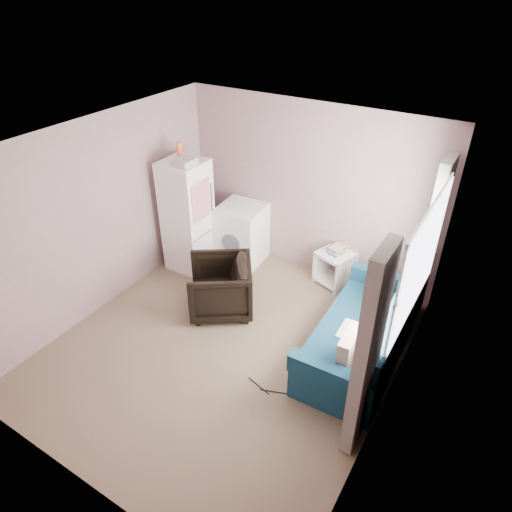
{
  "coord_description": "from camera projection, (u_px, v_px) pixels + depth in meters",
  "views": [
    {
      "loc": [
        2.45,
        -3.31,
        3.94
      ],
      "look_at": [
        0.05,
        0.6,
        1.0
      ],
      "focal_mm": 32.0,
      "sensor_mm": 36.0,
      "label": 1
    }
  ],
  "objects": [
    {
      "name": "room",
      "position": [
        225.0,
        261.0,
        4.9
      ],
      "size": [
        3.84,
        4.24,
        2.54
      ],
      "color": "#816B54",
      "rests_on": "ground"
    },
    {
      "name": "armchair",
      "position": [
        220.0,
        285.0,
        5.96
      ],
      "size": [
        1.06,
        1.08,
        0.82
      ],
      "primitive_type": "imported",
      "rotation": [
        0.0,
        0.0,
        -0.96
      ],
      "color": "black",
      "rests_on": "ground"
    },
    {
      "name": "fridge",
      "position": [
        187.0,
        216.0,
        6.63
      ],
      "size": [
        0.6,
        0.58,
        1.92
      ],
      "rotation": [
        0.0,
        0.0,
        0.01
      ],
      "color": "white",
      "rests_on": "ground"
    },
    {
      "name": "washing_machine",
      "position": [
        242.0,
        233.0,
        6.97
      ],
      "size": [
        0.7,
        0.7,
        0.92
      ],
      "rotation": [
        0.0,
        0.0,
        0.07
      ],
      "color": "white",
      "rests_on": "ground"
    },
    {
      "name": "side_table",
      "position": [
        335.0,
        265.0,
        6.55
      ],
      "size": [
        0.57,
        0.57,
        0.62
      ],
      "rotation": [
        0.0,
        0.0,
        -0.3
      ],
      "color": "white",
      "rests_on": "ground"
    },
    {
      "name": "sofa",
      "position": [
        365.0,
        337.0,
        5.24
      ],
      "size": [
        0.96,
        2.03,
        0.89
      ],
      "rotation": [
        0.0,
        0.0,
        0.03
      ],
      "color": "navy",
      "rests_on": "ground"
    },
    {
      "name": "window_dressing",
      "position": [
        404.0,
        290.0,
        4.7
      ],
      "size": [
        0.17,
        2.62,
        2.18
      ],
      "color": "white",
      "rests_on": "ground"
    },
    {
      "name": "floor_cables",
      "position": [
        266.0,
        389.0,
        5.01
      ],
      "size": [
        0.5,
        0.12,
        0.01
      ],
      "rotation": [
        0.0,
        0.0,
        0.09
      ],
      "color": "black",
      "rests_on": "ground"
    }
  ]
}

